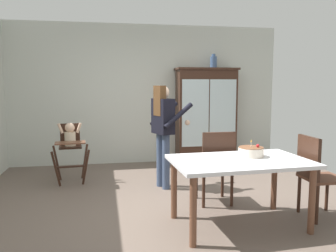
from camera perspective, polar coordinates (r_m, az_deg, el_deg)
ground_plane at (r=4.49m, az=0.61°, el=-13.23°), size 6.24×6.24×0.00m
wall_back at (r=6.82m, az=-3.65°, el=5.24°), size 5.32×0.06×2.70m
china_cabinet at (r=6.82m, az=6.31°, el=1.74°), size 1.21×0.48×1.87m
ceramic_vase at (r=6.85m, az=7.55°, el=10.50°), size 0.13×0.13×0.27m
high_chair_with_toddler at (r=5.62m, az=-15.91°, el=-2.50°), size 0.62×0.72×0.95m
adult_person at (r=5.08m, az=-0.77°, el=0.39°), size 0.63×0.62×1.53m
dining_table at (r=3.83m, az=11.81°, el=-6.85°), size 1.50×0.99×0.74m
birthday_cake at (r=3.98m, az=13.60°, el=-4.16°), size 0.28×0.28×0.19m
dining_chair_far_side at (r=4.45m, az=8.01°, el=-6.01°), size 0.45×0.45×0.96m
dining_chair_right_end at (r=4.33m, az=23.28°, el=-6.87°), size 0.45×0.45×0.96m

